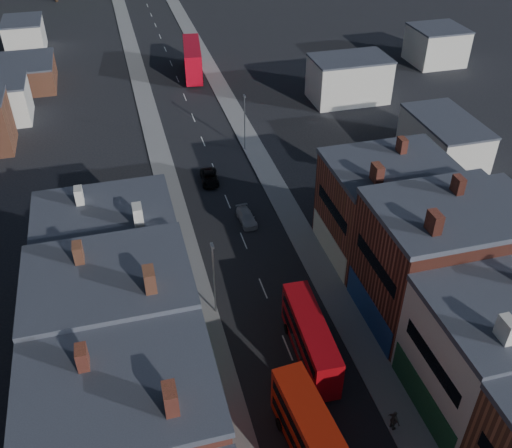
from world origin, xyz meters
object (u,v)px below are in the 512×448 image
car_2 (210,178)px  bus_1 (310,338)px  bus_2 (193,59)px  ped_3 (394,420)px  car_3 (246,217)px  bus_0 (315,442)px

car_2 → bus_1: bearing=-80.5°
bus_1 → bus_2: bus_2 is taller
ped_3 → car_2: bearing=-8.7°
car_3 → bus_2: bearing=84.8°
bus_1 → car_3: bearing=93.0°
ped_3 → bus_0: bearing=80.4°
bus_0 → bus_2: (4.58, 76.13, 0.40)m
bus_2 → bus_0: bearing=-85.7°
bus_2 → ped_3: bearing=-80.6°
bus_1 → ped_3: 9.31m
bus_0 → bus_1: size_ratio=1.09×
bus_0 → car_3: 30.47m
car_3 → bus_1: bearing=-92.1°
bus_2 → car_3: bearing=-84.6°
car_2 → bus_2: bearing=87.7°
bus_0 → ped_3: 7.02m
bus_1 → ped_3: bus_1 is taller
bus_1 → car_3: bus_1 is taller
bus_2 → car_2: bearing=-89.0°
car_2 → ped_3: 39.43m
bus_0 → bus_1: bus_0 is taller
bus_0 → bus_2: bearing=81.6°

